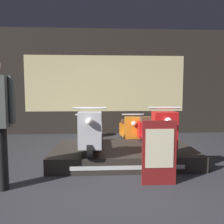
# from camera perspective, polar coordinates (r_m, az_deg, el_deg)

# --- Properties ---
(ground_plane) EXTENTS (30.00, 30.00, 0.00)m
(ground_plane) POSITION_cam_1_polar(r_m,az_deg,el_deg) (3.08, -0.24, -19.24)
(ground_plane) COLOR #2D2D33
(shop_wall_back) EXTENTS (8.84, 0.09, 3.20)m
(shop_wall_back) POSITION_cam_1_polar(r_m,az_deg,el_deg) (6.79, -1.80, 7.82)
(shop_wall_back) COLOR #28231E
(shop_wall_back) RESTS_ON ground_plane
(display_platform) EXTENTS (2.56, 1.42, 0.26)m
(display_platform) POSITION_cam_1_polar(r_m,az_deg,el_deg) (4.14, 2.89, -10.92)
(display_platform) COLOR #2D2823
(display_platform) RESTS_ON ground_plane
(scooter_display_left) EXTENTS (0.50, 1.73, 0.79)m
(scooter_display_left) POSITION_cam_1_polar(r_m,az_deg,el_deg) (3.99, -5.31, -5.20)
(scooter_display_left) COLOR black
(scooter_display_left) RESTS_ON display_platform
(scooter_display_right) EXTENTS (0.50, 1.73, 0.79)m
(scooter_display_right) POSITION_cam_1_polar(r_m,az_deg,el_deg) (4.11, 11.02, -4.98)
(scooter_display_right) COLOR black
(scooter_display_right) RESTS_ON display_platform
(scooter_backrow_0) EXTENTS (0.50, 1.73, 0.79)m
(scooter_backrow_0) POSITION_cam_1_polar(r_m,az_deg,el_deg) (5.62, -6.22, -4.91)
(scooter_backrow_0) COLOR black
(scooter_backrow_0) RESTS_ON ground_plane
(scooter_backrow_1) EXTENTS (0.50, 1.73, 0.79)m
(scooter_backrow_1) POSITION_cam_1_polar(r_m,az_deg,el_deg) (5.65, 4.49, -4.83)
(scooter_backrow_1) COLOR black
(scooter_backrow_1) RESTS_ON ground_plane
(price_sign_board) EXTENTS (0.47, 0.04, 0.90)m
(price_sign_board) POSITION_cam_1_polar(r_m,az_deg,el_deg) (3.10, 12.22, -10.33)
(price_sign_board) COLOR maroon
(price_sign_board) RESTS_ON ground_plane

